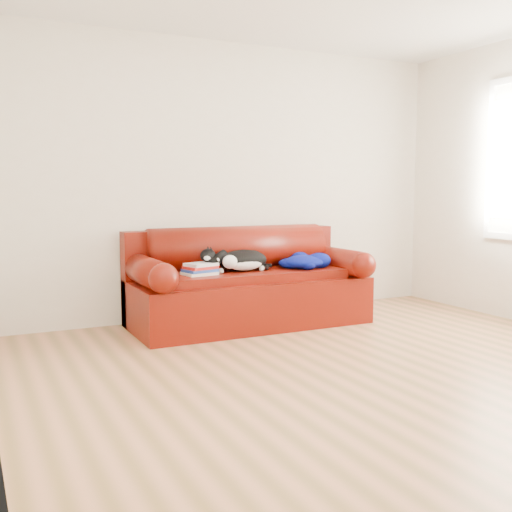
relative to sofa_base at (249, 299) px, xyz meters
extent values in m
plane|color=brown|center=(0.06, -1.49, -0.24)|extent=(4.50, 4.50, 0.00)
cube|color=beige|center=(0.06, 0.51, 1.06)|extent=(4.50, 0.02, 2.60)
cube|color=#420F02|center=(0.00, 0.01, -0.03)|extent=(2.10, 0.90, 0.42)
cube|color=#420F02|center=(0.00, -0.04, 0.21)|extent=(1.66, 0.62, 0.10)
cylinder|color=black|center=(-0.93, -0.32, -0.21)|extent=(0.06, 0.06, 0.05)
cylinder|color=black|center=(0.93, -0.32, -0.21)|extent=(0.06, 0.06, 0.05)
cylinder|color=black|center=(-0.93, 0.34, -0.21)|extent=(0.06, 0.06, 0.05)
cylinder|color=black|center=(0.93, 0.34, -0.21)|extent=(0.06, 0.06, 0.05)
cube|color=#420F02|center=(0.00, 0.37, 0.19)|extent=(2.10, 0.18, 0.85)
cylinder|color=#420F02|center=(0.00, 0.26, 0.44)|extent=(1.70, 0.40, 0.40)
cylinder|color=#420F02|center=(-0.93, 0.01, 0.30)|extent=(0.24, 0.88, 0.24)
sphere|color=#420F02|center=(-0.93, -0.43, 0.30)|extent=(0.24, 0.24, 0.24)
cylinder|color=#420F02|center=(0.93, 0.01, 0.30)|extent=(0.24, 0.88, 0.24)
sphere|color=#420F02|center=(0.93, -0.43, 0.30)|extent=(0.24, 0.24, 0.24)
cube|color=silver|center=(-0.50, -0.10, 0.28)|extent=(0.29, 0.24, 0.02)
cube|color=white|center=(-0.50, -0.10, 0.28)|extent=(0.28, 0.23, 0.02)
cube|color=#1B3B96|center=(-0.50, -0.10, 0.30)|extent=(0.29, 0.25, 0.02)
cube|color=white|center=(-0.50, -0.10, 0.30)|extent=(0.28, 0.23, 0.02)
cube|color=#B51A14|center=(-0.50, -0.10, 0.33)|extent=(0.29, 0.25, 0.02)
cube|color=white|center=(-0.50, -0.10, 0.33)|extent=(0.28, 0.24, 0.02)
cube|color=silver|center=(-0.50, -0.10, 0.35)|extent=(0.29, 0.25, 0.02)
cube|color=white|center=(-0.50, -0.10, 0.35)|extent=(0.27, 0.24, 0.02)
ellipsoid|color=black|center=(-0.09, -0.05, 0.36)|extent=(0.52, 0.39, 0.19)
ellipsoid|color=silver|center=(-0.09, -0.11, 0.32)|extent=(0.35, 0.24, 0.12)
ellipsoid|color=silver|center=(-0.25, -0.14, 0.36)|extent=(0.16, 0.15, 0.12)
ellipsoid|color=black|center=(0.04, 0.01, 0.34)|extent=(0.24, 0.24, 0.16)
ellipsoid|color=black|center=(-0.37, -0.15, 0.42)|extent=(0.17, 0.16, 0.12)
ellipsoid|color=silver|center=(-0.39, -0.19, 0.40)|extent=(0.08, 0.07, 0.05)
sphere|color=#BF7272|center=(-0.40, -0.19, 0.41)|extent=(0.02, 0.02, 0.02)
cone|color=black|center=(-0.34, -0.17, 0.47)|extent=(0.06, 0.06, 0.06)
cone|color=black|center=(-0.37, -0.11, 0.47)|extent=(0.06, 0.06, 0.06)
cylinder|color=black|center=(0.15, 0.01, 0.29)|extent=(0.14, 0.14, 0.04)
sphere|color=silver|center=(-0.28, -0.17, 0.28)|extent=(0.04, 0.04, 0.04)
sphere|color=silver|center=(0.07, -0.11, 0.28)|extent=(0.04, 0.04, 0.04)
ellipsoid|color=#020D42|center=(0.51, -0.11, 0.33)|extent=(0.42, 0.39, 0.13)
ellipsoid|color=#020D42|center=(0.65, -0.14, 0.33)|extent=(0.26, 0.23, 0.14)
ellipsoid|color=#020D42|center=(0.41, -0.06, 0.31)|extent=(0.26, 0.29, 0.10)
ellipsoid|color=#020D42|center=(0.53, 0.00, 0.33)|extent=(0.22, 0.18, 0.14)
ellipsoid|color=#020D42|center=(0.48, -0.21, 0.31)|extent=(0.17, 0.18, 0.09)
ellipsoid|color=silver|center=(0.58, -0.17, 0.34)|extent=(0.18, 0.08, 0.04)
camera|label=1|loc=(-2.29, -4.80, 0.98)|focal=42.00mm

